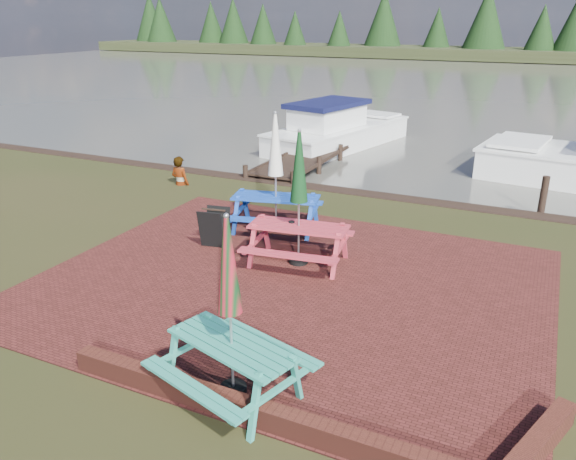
% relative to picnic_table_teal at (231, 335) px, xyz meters
% --- Properties ---
extents(ground, '(120.00, 120.00, 0.00)m').
position_rel_picnic_table_teal_xyz_m(ground, '(-0.68, 2.20, -0.86)').
color(ground, black).
rests_on(ground, ground).
extents(paving, '(9.00, 7.50, 0.02)m').
position_rel_picnic_table_teal_xyz_m(paving, '(-0.68, 3.20, -0.85)').
color(paving, '#3B1612').
rests_on(paving, ground).
extents(brick_wall, '(6.21, 1.79, 0.30)m').
position_rel_picnic_table_teal_xyz_m(brick_wall, '(1.46, -0.22, -0.71)').
color(brick_wall, '#4C1E16').
rests_on(brick_wall, ground).
extents(water, '(120.00, 60.00, 0.02)m').
position_rel_picnic_table_teal_xyz_m(water, '(-0.68, 39.20, -0.86)').
color(water, '#44433B').
rests_on(water, ground).
extents(far_treeline, '(120.00, 10.00, 8.10)m').
position_rel_picnic_table_teal_xyz_m(far_treeline, '(-0.68, 68.20, 2.42)').
color(far_treeline, black).
rests_on(far_treeline, ground).
extents(picnic_table_teal, '(2.14, 2.01, 2.46)m').
position_rel_picnic_table_teal_xyz_m(picnic_table_teal, '(0.00, 0.00, 0.00)').
color(picnic_table_teal, teal).
rests_on(picnic_table_teal, ground).
extents(picnic_table_red, '(2.13, 1.95, 2.66)m').
position_rel_picnic_table_teal_xyz_m(picnic_table_red, '(-0.92, 4.11, 0.07)').
color(picnic_table_red, '#AD2C3A').
rests_on(picnic_table_red, ground).
extents(picnic_table_blue, '(2.28, 2.12, 2.68)m').
position_rel_picnic_table_teal_xyz_m(picnic_table_blue, '(-2.15, 5.59, 0.08)').
color(picnic_table_blue, '#153FA3').
rests_on(picnic_table_blue, ground).
extents(chalkboard, '(0.55, 0.58, 0.84)m').
position_rel_picnic_table_teal_xyz_m(chalkboard, '(-2.89, 4.14, -0.42)').
color(chalkboard, black).
rests_on(chalkboard, ground).
extents(jetty, '(1.76, 9.08, 1.00)m').
position_rel_picnic_table_teal_xyz_m(jetty, '(-4.18, 13.48, -0.75)').
color(jetty, black).
rests_on(jetty, ground).
extents(boat_jetty, '(3.93, 7.32, 2.02)m').
position_rel_picnic_table_teal_xyz_m(boat_jetty, '(-4.31, 15.27, -0.46)').
color(boat_jetty, white).
rests_on(boat_jetty, ground).
extents(person, '(0.64, 0.45, 1.65)m').
position_rel_picnic_table_teal_xyz_m(person, '(-6.37, 7.77, -0.04)').
color(person, gray).
rests_on(person, ground).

